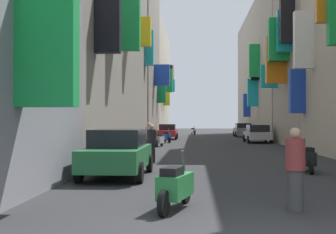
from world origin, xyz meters
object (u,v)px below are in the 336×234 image
at_px(parked_car_grey, 243,130).
at_px(scooter_silver, 159,140).
at_px(scooter_green, 175,186).
at_px(pedestrian_near_left, 295,169).
at_px(pedestrian_near_right, 151,144).
at_px(parked_car_green, 118,152).
at_px(parked_car_silver, 257,133).
at_px(scooter_blue, 167,137).
at_px(scooter_white, 193,131).
at_px(pedestrian_mid_street, 149,139).
at_px(parked_car_red, 168,131).
at_px(scooter_black, 307,158).

relative_size(parked_car_grey, scooter_silver, 2.35).
relative_size(scooter_green, pedestrian_near_left, 1.17).
relative_size(scooter_green, pedestrian_near_right, 1.18).
height_order(parked_car_green, parked_car_silver, parked_car_green).
height_order(parked_car_green, scooter_blue, parked_car_green).
xyz_separation_m(scooter_white, pedestrian_near_left, (2.08, -48.39, 0.34)).
relative_size(scooter_white, pedestrian_mid_street, 1.06).
relative_size(parked_car_red, pedestrian_mid_street, 2.69).
bearing_deg(scooter_green, scooter_silver, 95.29).
bearing_deg(parked_car_green, scooter_green, -68.48).
distance_m(parked_car_silver, pedestrian_near_right, 19.22).
distance_m(pedestrian_near_left, pedestrian_near_right, 10.32).
xyz_separation_m(parked_car_silver, pedestrian_mid_street, (-7.36, -13.75, 0.08)).
bearing_deg(pedestrian_mid_street, parked_car_silver, 61.85).
distance_m(scooter_blue, pedestrian_near_left, 27.62).
bearing_deg(parked_car_red, pedestrian_near_left, -82.49).
xyz_separation_m(scooter_silver, scooter_blue, (0.17, 5.86, 0.00)).
relative_size(parked_car_silver, scooter_black, 2.27).
bearing_deg(pedestrian_mid_street, scooter_green, -82.14).
relative_size(scooter_blue, pedestrian_near_left, 1.11).
distance_m(scooter_white, pedestrian_mid_street, 34.62).
bearing_deg(parked_car_grey, pedestrian_near_right, -102.76).
bearing_deg(scooter_white, scooter_silver, -94.74).
xyz_separation_m(parked_car_green, scooter_green, (2.01, -5.09, -0.31)).
height_order(scooter_silver, pedestrian_mid_street, pedestrian_mid_street).
bearing_deg(scooter_black, scooter_blue, 106.36).
bearing_deg(parked_car_grey, parked_car_silver, -91.14).
bearing_deg(pedestrian_near_right, parked_car_silver, 69.17).
bearing_deg(parked_car_grey, scooter_black, -92.50).
xyz_separation_m(parked_car_grey, scooter_black, (-1.49, -34.25, -0.33)).
bearing_deg(pedestrian_near_left, scooter_silver, 101.37).
bearing_deg(parked_car_silver, pedestrian_mid_street, -118.15).
height_order(scooter_black, pedestrian_near_right, pedestrian_near_right).
distance_m(scooter_silver, scooter_white, 27.03).
bearing_deg(parked_car_red, scooter_black, -76.83).
bearing_deg(pedestrian_near_right, parked_car_green, -97.72).
bearing_deg(scooter_green, scooter_black, 58.07).
distance_m(parked_car_grey, scooter_black, 34.28).
bearing_deg(parked_car_green, scooter_blue, 89.52).
bearing_deg(scooter_blue, parked_car_green, -90.48).
height_order(parked_car_grey, pedestrian_near_left, pedestrian_near_left).
bearing_deg(pedestrian_mid_street, scooter_black, -49.18).
distance_m(scooter_blue, scooter_white, 21.18).
height_order(parked_car_grey, scooter_green, parked_car_grey).
relative_size(parked_car_silver, scooter_green, 2.34).
xyz_separation_m(scooter_green, scooter_black, (4.22, 6.77, 0.00)).
xyz_separation_m(parked_car_green, parked_car_silver, (7.45, 22.53, -0.02)).
distance_m(parked_car_red, scooter_green, 34.08).
bearing_deg(scooter_silver, parked_car_green, -90.06).
height_order(scooter_green, scooter_silver, same).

